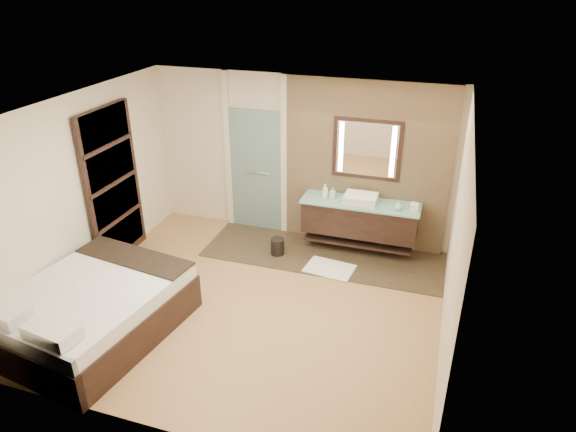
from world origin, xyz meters
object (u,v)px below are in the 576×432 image
(vanity, at_px, (360,218))
(waste_bin, at_px, (278,247))
(mirror_unit, at_px, (367,149))
(bed, at_px, (93,310))

(vanity, bearing_deg, waste_bin, -156.37)
(mirror_unit, bearing_deg, bed, -129.69)
(vanity, xyz_separation_m, waste_bin, (-1.20, -0.53, -0.44))
(mirror_unit, height_order, bed, mirror_unit)
(bed, bearing_deg, waste_bin, 67.13)
(vanity, distance_m, mirror_unit, 1.10)
(vanity, relative_size, mirror_unit, 1.75)
(mirror_unit, height_order, waste_bin, mirror_unit)
(vanity, height_order, bed, vanity)
(waste_bin, bearing_deg, mirror_unit, 32.47)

